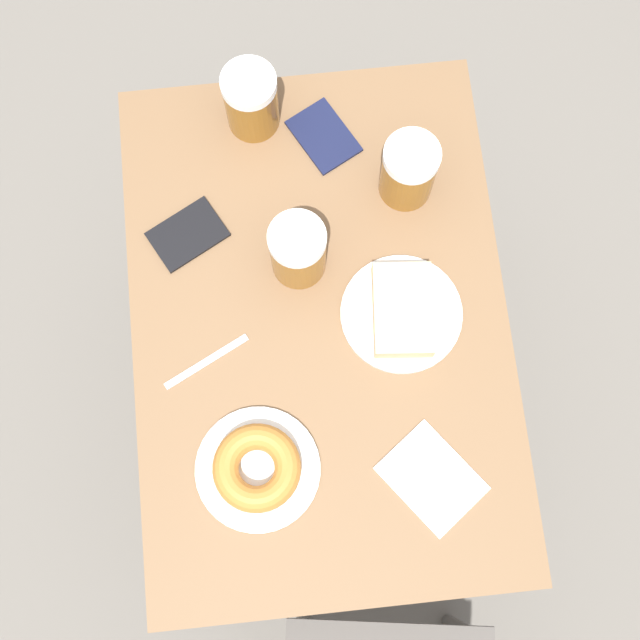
{
  "coord_description": "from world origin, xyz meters",
  "views": [
    {
      "loc": [
        0.04,
        0.37,
        2.26
      ],
      "look_at": [
        0.0,
        0.0,
        0.79
      ],
      "focal_mm": 50.0,
      "sensor_mm": 36.0,
      "label": 1
    }
  ],
  "objects_px": {
    "beer_mug_right": "(298,251)",
    "passport_near_edge": "(324,136)",
    "beer_mug_left": "(251,101)",
    "passport_far_edge": "(188,234)",
    "plate_with_donut": "(257,468)",
    "plate_with_cake": "(402,309)",
    "fork": "(207,362)",
    "napkin_folded": "(432,478)",
    "beer_mug_center": "(409,171)"
  },
  "relations": [
    {
      "from": "plate_with_donut",
      "to": "napkin_folded",
      "type": "relative_size",
      "value": 1.06
    },
    {
      "from": "fork",
      "to": "passport_far_edge",
      "type": "distance_m",
      "value": 0.23
    },
    {
      "from": "beer_mug_right",
      "to": "passport_near_edge",
      "type": "relative_size",
      "value": 0.93
    },
    {
      "from": "plate_with_donut",
      "to": "beer_mug_right",
      "type": "distance_m",
      "value": 0.37
    },
    {
      "from": "plate_with_cake",
      "to": "beer_mug_left",
      "type": "distance_m",
      "value": 0.45
    },
    {
      "from": "beer_mug_right",
      "to": "plate_with_cake",
      "type": "bearing_deg",
      "value": 147.48
    },
    {
      "from": "beer_mug_left",
      "to": "napkin_folded",
      "type": "relative_size",
      "value": 0.72
    },
    {
      "from": "beer_mug_left",
      "to": "passport_far_edge",
      "type": "distance_m",
      "value": 0.26
    },
    {
      "from": "beer_mug_right",
      "to": "napkin_folded",
      "type": "bearing_deg",
      "value": 114.71
    },
    {
      "from": "plate_with_cake",
      "to": "plate_with_donut",
      "type": "distance_m",
      "value": 0.36
    },
    {
      "from": "beer_mug_right",
      "to": "fork",
      "type": "xyz_separation_m",
      "value": [
        0.17,
        0.16,
        -0.07
      ]
    },
    {
      "from": "plate_with_cake",
      "to": "beer_mug_center",
      "type": "distance_m",
      "value": 0.24
    },
    {
      "from": "beer_mug_center",
      "to": "passport_near_edge",
      "type": "distance_m",
      "value": 0.19
    },
    {
      "from": "passport_near_edge",
      "to": "beer_mug_right",
      "type": "bearing_deg",
      "value": 73.76
    },
    {
      "from": "beer_mug_left",
      "to": "beer_mug_center",
      "type": "xyz_separation_m",
      "value": [
        -0.26,
        0.16,
        0.0
      ]
    },
    {
      "from": "beer_mug_center",
      "to": "passport_far_edge",
      "type": "relative_size",
      "value": 0.93
    },
    {
      "from": "beer_mug_right",
      "to": "beer_mug_center",
      "type": "bearing_deg",
      "value": -148.68
    },
    {
      "from": "beer_mug_right",
      "to": "passport_far_edge",
      "type": "xyz_separation_m",
      "value": [
        0.19,
        -0.07,
        -0.07
      ]
    },
    {
      "from": "napkin_folded",
      "to": "fork",
      "type": "relative_size",
      "value": 1.31
    },
    {
      "from": "passport_near_edge",
      "to": "plate_with_cake",
      "type": "bearing_deg",
      "value": 105.95
    },
    {
      "from": "beer_mug_center",
      "to": "beer_mug_right",
      "type": "distance_m",
      "value": 0.24
    },
    {
      "from": "fork",
      "to": "passport_near_edge",
      "type": "xyz_separation_m",
      "value": [
        -0.24,
        -0.4,
        0.0
      ]
    },
    {
      "from": "beer_mug_left",
      "to": "fork",
      "type": "bearing_deg",
      "value": 74.86
    },
    {
      "from": "beer_mug_right",
      "to": "napkin_folded",
      "type": "distance_m",
      "value": 0.44
    },
    {
      "from": "beer_mug_center",
      "to": "passport_near_edge",
      "type": "bearing_deg",
      "value": -39.95
    },
    {
      "from": "plate_with_cake",
      "to": "fork",
      "type": "height_order",
      "value": "plate_with_cake"
    },
    {
      "from": "passport_near_edge",
      "to": "beer_mug_left",
      "type": "bearing_deg",
      "value": -21.32
    },
    {
      "from": "passport_near_edge",
      "to": "passport_far_edge",
      "type": "bearing_deg",
      "value": 32.11
    },
    {
      "from": "beer_mug_center",
      "to": "beer_mug_right",
      "type": "relative_size",
      "value": 1.0
    },
    {
      "from": "beer_mug_left",
      "to": "plate_with_cake",
      "type": "bearing_deg",
      "value": 119.5
    },
    {
      "from": "plate_with_donut",
      "to": "fork",
      "type": "bearing_deg",
      "value": -69.45
    },
    {
      "from": "plate_with_cake",
      "to": "beer_mug_center",
      "type": "height_order",
      "value": "beer_mug_center"
    },
    {
      "from": "beer_mug_center",
      "to": "napkin_folded",
      "type": "xyz_separation_m",
      "value": [
        0.02,
        0.52,
        -0.07
      ]
    },
    {
      "from": "plate_with_cake",
      "to": "napkin_folded",
      "type": "distance_m",
      "value": 0.29
    },
    {
      "from": "plate_with_donut",
      "to": "passport_far_edge",
      "type": "xyz_separation_m",
      "value": [
        0.09,
        -0.42,
        -0.02
      ]
    },
    {
      "from": "passport_near_edge",
      "to": "passport_far_edge",
      "type": "height_order",
      "value": "same"
    },
    {
      "from": "fork",
      "to": "beer_mug_left",
      "type": "bearing_deg",
      "value": -105.14
    },
    {
      "from": "beer_mug_center",
      "to": "napkin_folded",
      "type": "bearing_deg",
      "value": 87.54
    },
    {
      "from": "plate_with_donut",
      "to": "beer_mug_right",
      "type": "relative_size",
      "value": 1.46
    },
    {
      "from": "plate_with_donut",
      "to": "beer_mug_right",
      "type": "bearing_deg",
      "value": -106.42
    },
    {
      "from": "fork",
      "to": "passport_far_edge",
      "type": "height_order",
      "value": "passport_far_edge"
    },
    {
      "from": "plate_with_cake",
      "to": "passport_far_edge",
      "type": "relative_size",
      "value": 1.38
    },
    {
      "from": "beer_mug_left",
      "to": "napkin_folded",
      "type": "bearing_deg",
      "value": 109.15
    },
    {
      "from": "napkin_folded",
      "to": "passport_far_edge",
      "type": "relative_size",
      "value": 1.29
    },
    {
      "from": "plate_with_donut",
      "to": "napkin_folded",
      "type": "height_order",
      "value": "plate_with_donut"
    },
    {
      "from": "plate_with_donut",
      "to": "beer_mug_center",
      "type": "xyz_separation_m",
      "value": [
        -0.31,
        -0.47,
        0.05
      ]
    },
    {
      "from": "beer_mug_center",
      "to": "passport_far_edge",
      "type": "distance_m",
      "value": 0.4
    },
    {
      "from": "beer_mug_center",
      "to": "napkin_folded",
      "type": "relative_size",
      "value": 0.72
    },
    {
      "from": "plate_with_donut",
      "to": "passport_near_edge",
      "type": "relative_size",
      "value": 1.36
    },
    {
      "from": "beer_mug_right",
      "to": "passport_near_edge",
      "type": "bearing_deg",
      "value": -106.24
    }
  ]
}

